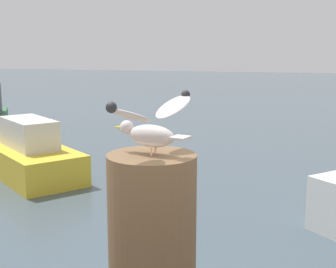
# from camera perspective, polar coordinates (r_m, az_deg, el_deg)

# --- Properties ---
(seagull) EXTENTS (0.39, 0.63, 0.27)m
(seagull) POSITION_cam_1_polar(r_m,az_deg,el_deg) (2.05, -2.14, 1.06)
(seagull) COLOR tan
(seagull) RESTS_ON mooring_post
(boat_yellow) EXTENTS (5.68, 4.65, 1.61)m
(boat_yellow) POSITION_cam_1_polar(r_m,az_deg,el_deg) (12.64, -19.05, -1.52)
(boat_yellow) COLOR yellow
(boat_yellow) RESTS_ON ground_plane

